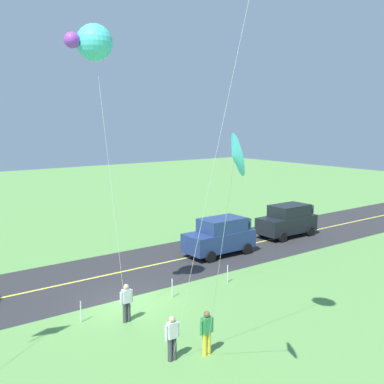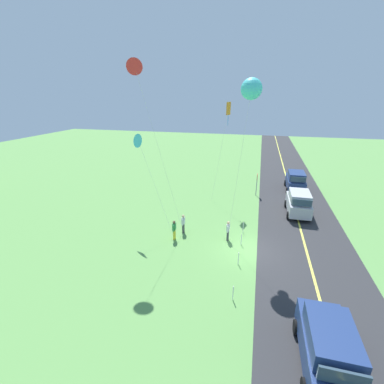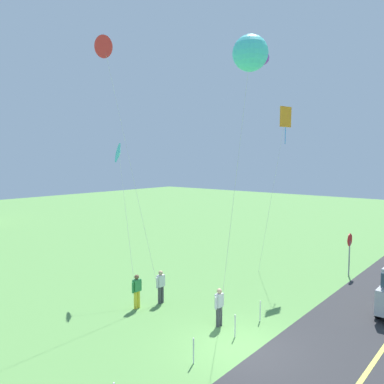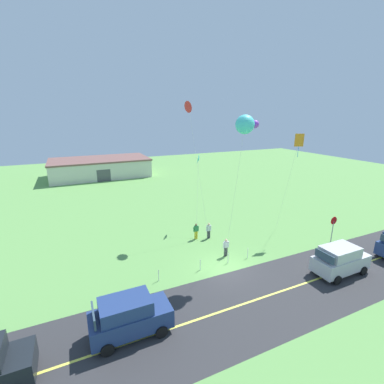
{
  "view_description": "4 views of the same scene",
  "coord_description": "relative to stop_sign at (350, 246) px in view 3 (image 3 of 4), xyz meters",
  "views": [
    {
      "loc": [
        9.79,
        17.88,
        8.13
      ],
      "look_at": [
        -0.89,
        3.64,
        5.41
      ],
      "focal_mm": 44.03,
      "sensor_mm": 36.0,
      "label": 1
    },
    {
      "loc": [
        -17.29,
        0.0,
        10.72
      ],
      "look_at": [
        1.25,
        4.71,
        3.66
      ],
      "focal_mm": 24.81,
      "sensor_mm": 36.0,
      "label": 2
    },
    {
      "loc": [
        -11.63,
        -7.3,
        6.94
      ],
      "look_at": [
        0.61,
        2.9,
        5.58
      ],
      "focal_mm": 36.01,
      "sensor_mm": 36.0,
      "label": 3
    },
    {
      "loc": [
        -10.27,
        -15.95,
        11.75
      ],
      "look_at": [
        -0.75,
        4.88,
        5.15
      ],
      "focal_mm": 25.19,
      "sensor_mm": 36.0,
      "label": 4
    }
  ],
  "objects": [
    {
      "name": "ground_plane",
      "position": [
        -11.63,
        0.1,
        -1.85
      ],
      "size": [
        120.0,
        120.0,
        0.1
      ],
      "primitive_type": "cube",
      "color": "#60994C"
    },
    {
      "name": "stop_sign",
      "position": [
        0.0,
        0.0,
        0.0
      ],
      "size": [
        0.76,
        0.08,
        2.56
      ],
      "color": "gray",
      "rests_on": "ground"
    },
    {
      "name": "person_adult_near",
      "position": [
        -10.6,
        1.88,
        -0.94
      ],
      "size": [
        0.58,
        0.22,
        1.6
      ],
      "rotation": [
        0.0,
        0.0,
        1.6
      ],
      "color": "#3F3F47",
      "rests_on": "ground"
    },
    {
      "name": "person_adult_companion",
      "position": [
        -11.5,
        5.95,
        -0.94
      ],
      "size": [
        0.58,
        0.22,
        1.6
      ],
      "rotation": [
        0.0,
        0.0,
        1.25
      ],
      "color": "yellow",
      "rests_on": "ground"
    },
    {
      "name": "person_child_watcher",
      "position": [
        -10.31,
        5.55,
        -0.94
      ],
      "size": [
        0.58,
        0.22,
        1.6
      ],
      "rotation": [
        0.0,
        0.0,
        3.12
      ],
      "color": "#3F3F47",
      "rests_on": "ground"
    },
    {
      "name": "kite_red_low",
      "position": [
        -9.94,
        0.89,
        9.25
      ],
      "size": [
        1.9,
        1.69,
        11.76
      ],
      "color": "silver",
      "rests_on": "ground"
    },
    {
      "name": "kite_blue_mid",
      "position": [
        -9.62,
        9.35,
        5.45
      ],
      "size": [
        2.34,
        4.0,
        7.83
      ],
      "color": "silver",
      "rests_on": "ground"
    },
    {
      "name": "kite_yellow_high",
      "position": [
        -11.09,
        8.54,
        10.6
      ],
      "size": [
        1.11,
        3.59,
        13.02
      ],
      "color": "silver",
      "rests_on": "ground"
    },
    {
      "name": "kite_green_far",
      "position": [
        -2.07,
        3.29,
        7.46
      ],
      "size": [
        1.1,
        1.46,
        10.05
      ],
      "color": "silver",
      "rests_on": "ground"
    },
    {
      "name": "fence_post_1",
      "position": [
        -13.58,
        0.8,
        -1.35
      ],
      "size": [
        0.05,
        0.05,
        0.9
      ],
      "primitive_type": "cylinder",
      "color": "silver",
      "rests_on": "ground"
    },
    {
      "name": "fence_post_2",
      "position": [
        -11.04,
        0.8,
        -1.35
      ],
      "size": [
        0.05,
        0.05,
        0.9
      ],
      "primitive_type": "cylinder",
      "color": "silver",
      "rests_on": "ground"
    },
    {
      "name": "fence_post_3",
      "position": [
        -9.09,
        0.8,
        -1.35
      ],
      "size": [
        0.05,
        0.05,
        0.9
      ],
      "primitive_type": "cylinder",
      "color": "silver",
      "rests_on": "ground"
    }
  ]
}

